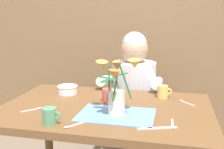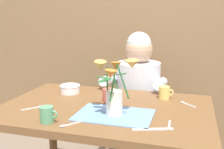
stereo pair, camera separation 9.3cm
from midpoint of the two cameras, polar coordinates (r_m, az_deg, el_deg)
wood_panel_backdrop at (r=2.53m, az=3.53°, el=12.10°), size 4.00×0.10×2.50m
dining_table at (r=1.62m, az=-3.03°, el=-9.96°), size 1.20×0.80×0.74m
seated_person at (r=2.20m, az=3.29°, el=-6.15°), size 0.45×0.47×1.14m
striped_placemat at (r=1.45m, az=-0.95°, el=-8.40°), size 0.40×0.28×0.00m
flower_vase at (r=1.41m, az=-0.99°, el=-2.75°), size 0.27×0.26×0.30m
ceramic_bowl at (r=1.86m, az=-10.68°, el=-3.05°), size 0.14×0.14×0.06m
dinner_knife at (r=1.30m, az=7.33°, el=-11.06°), size 0.19×0.08×0.00m
ceramic_mug at (r=1.37m, az=-14.77°, el=-8.36°), size 0.09×0.07×0.08m
coffee_cup at (r=1.66m, az=-2.46°, el=-4.37°), size 0.09×0.07×0.08m
tea_cup at (r=1.76m, az=9.07°, el=-3.59°), size 0.09×0.07×0.08m
spoon_0 at (r=1.34m, az=10.55°, el=-10.33°), size 0.02×0.12×0.01m
spoon_1 at (r=1.61m, az=-17.40°, el=-6.91°), size 0.09×0.10×0.01m
spoon_2 at (r=1.33m, az=-10.54°, el=-10.52°), size 0.08×0.10×0.01m
spoon_3 at (r=1.70m, az=13.32°, el=-5.62°), size 0.10×0.09×0.01m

